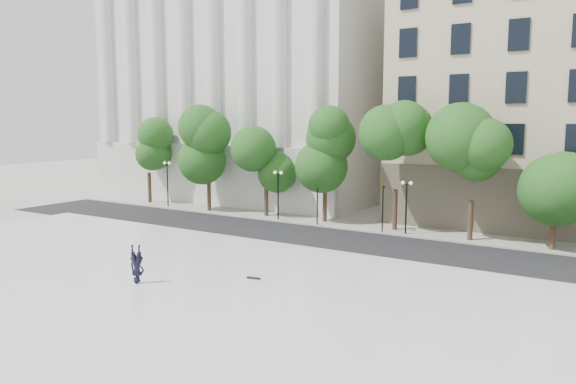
# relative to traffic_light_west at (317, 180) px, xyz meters

# --- Properties ---
(ground) EXTENTS (160.00, 160.00, 0.00)m
(ground) POSITION_rel_traffic_light_west_xyz_m (1.85, -22.30, -3.73)
(ground) COLOR beige
(ground) RESTS_ON ground
(plaza) EXTENTS (44.00, 22.00, 0.45)m
(plaza) POSITION_rel_traffic_light_west_xyz_m (1.85, -19.30, -3.50)
(plaza) COLOR white
(plaza) RESTS_ON ground
(street) EXTENTS (60.00, 8.00, 0.02)m
(street) POSITION_rel_traffic_light_west_xyz_m (1.85, -4.30, -3.72)
(street) COLOR black
(street) RESTS_ON ground
(far_sidewalk) EXTENTS (60.00, 4.00, 0.12)m
(far_sidewalk) POSITION_rel_traffic_light_west_xyz_m (1.85, 1.70, -3.67)
(far_sidewalk) COLOR #AFADA1
(far_sidewalk) RESTS_ON ground
(building_west) EXTENTS (31.50, 27.65, 25.60)m
(building_west) POSITION_rel_traffic_light_west_xyz_m (-15.15, 16.27, 9.16)
(building_west) COLOR silver
(building_west) RESTS_ON ground
(traffic_light_west) EXTENTS (1.11, 1.80, 4.23)m
(traffic_light_west) POSITION_rel_traffic_light_west_xyz_m (0.00, 0.00, 0.00)
(traffic_light_west) COLOR black
(traffic_light_west) RESTS_ON ground
(traffic_light_east) EXTENTS (0.98, 1.58, 4.14)m
(traffic_light_east) POSITION_rel_traffic_light_west_xyz_m (5.57, 0.00, -0.10)
(traffic_light_east) COLOR black
(traffic_light_east) RESTS_ON ground
(person_lying) EXTENTS (1.50, 2.04, 0.53)m
(person_lying) POSITION_rel_traffic_light_west_xyz_m (0.90, -19.77, -3.01)
(person_lying) COLOR black
(person_lying) RESTS_ON plaza
(skateboard) EXTENTS (0.73, 0.32, 0.07)m
(skateboard) POSITION_rel_traffic_light_west_xyz_m (5.32, -16.07, -3.24)
(skateboard) COLOR black
(skateboard) RESTS_ON plaza
(street_trees) EXTENTS (48.19, 4.95, 7.86)m
(street_trees) POSITION_rel_traffic_light_west_xyz_m (4.40, 1.19, 1.71)
(street_trees) COLOR #382619
(street_trees) RESTS_ON ground
(lamp_posts) EXTENTS (37.34, 0.28, 4.48)m
(lamp_posts) POSITION_rel_traffic_light_west_xyz_m (1.48, 0.30, -0.79)
(lamp_posts) COLOR black
(lamp_posts) RESTS_ON ground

